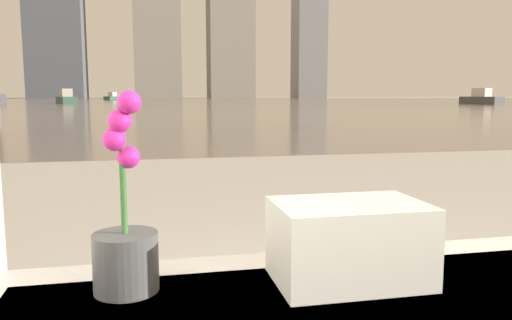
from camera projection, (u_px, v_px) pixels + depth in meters
potted_orchid at (125, 241)px, 0.94m from camera, size 0.12×0.12×0.38m
towel_stack at (349, 242)px, 0.99m from camera, size 0.30×0.20×0.16m
harbor_water at (153, 102)px, 60.47m from camera, size 180.00×110.00×0.01m
harbor_boat_3 at (66, 98)px, 48.90m from camera, size 2.54×4.12×1.46m
harbor_boat_4 at (481, 98)px, 46.38m from camera, size 2.29×4.16×1.48m
harbor_boat_5 at (112, 97)px, 79.67m from camera, size 2.58×3.50×1.26m
skyline_tower_4 at (230, 19)px, 116.21m from camera, size 10.34×8.92×36.59m
skyline_tower_5 at (309, 45)px, 120.91m from camera, size 7.10×7.27×25.64m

